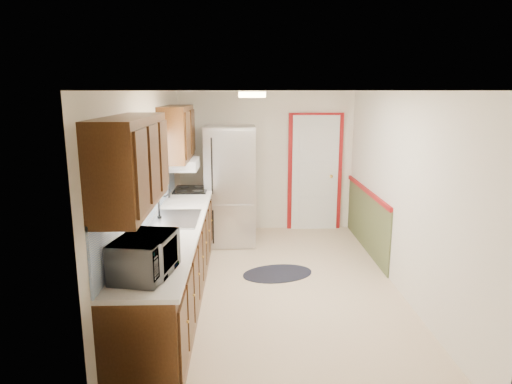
{
  "coord_description": "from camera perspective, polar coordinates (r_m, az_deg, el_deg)",
  "views": [
    {
      "loc": [
        -0.41,
        -5.33,
        2.4
      ],
      "look_at": [
        -0.24,
        0.29,
        1.15
      ],
      "focal_mm": 32.0,
      "sensor_mm": 36.0,
      "label": 1
    }
  ],
  "objects": [
    {
      "name": "ceiling_fixture",
      "position": [
        5.13,
        -0.48,
        12.08
      ],
      "size": [
        0.3,
        0.3,
        0.06
      ],
      "primitive_type": "cylinder",
      "color": "#FFD88C",
      "rests_on": "room_shell"
    },
    {
      "name": "rug",
      "position": [
        6.22,
        2.71,
        -10.14
      ],
      "size": [
        1.07,
        0.83,
        0.01
      ],
      "primitive_type": "ellipsoid",
      "rotation": [
        0.0,
        0.0,
        0.25
      ],
      "color": "black",
      "rests_on": "ground"
    },
    {
      "name": "room_shell",
      "position": [
        5.48,
        2.64,
        -0.14
      ],
      "size": [
        3.2,
        5.2,
        2.52
      ],
      "color": "beige",
      "rests_on": "ground"
    },
    {
      "name": "kitchen_run",
      "position": [
        5.35,
        -10.54,
        -4.99
      ],
      "size": [
        0.63,
        4.0,
        2.2
      ],
      "color": "#381E0C",
      "rests_on": "ground"
    },
    {
      "name": "microwave",
      "position": [
        3.78,
        -13.75,
        -7.3
      ],
      "size": [
        0.43,
        0.64,
        0.4
      ],
      "primitive_type": "imported",
      "rotation": [
        0.0,
        0.0,
        1.39
      ],
      "color": "white",
      "rests_on": "kitchen_run"
    },
    {
      "name": "back_wall_trim",
      "position": [
        7.82,
        8.66,
        1.23
      ],
      "size": [
        1.12,
        2.3,
        2.08
      ],
      "color": "maroon",
      "rests_on": "ground"
    },
    {
      "name": "refrigerator",
      "position": [
        7.23,
        -3.22,
        0.83
      ],
      "size": [
        0.79,
        0.78,
        1.88
      ],
      "rotation": [
        0.0,
        0.0,
        0.01
      ],
      "color": "#B7B7BC",
      "rests_on": "ground"
    },
    {
      "name": "cooktop",
      "position": [
        6.93,
        -8.14,
        0.31
      ],
      "size": [
        0.49,
        0.59,
        0.02
      ],
      "primitive_type": "cube",
      "color": "black",
      "rests_on": "kitchen_run"
    }
  ]
}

